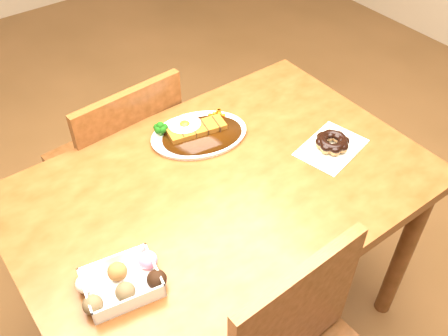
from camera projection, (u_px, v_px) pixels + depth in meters
ground at (223, 318)px, 1.96m from camera, size 6.00×6.00×0.00m
table at (222, 207)px, 1.51m from camera, size 1.20×0.80×0.75m
chair_far at (122, 163)px, 1.90m from camera, size 0.45×0.45×0.87m
katsu_curry_plate at (197, 132)px, 1.59m from camera, size 0.35×0.29×0.06m
donut_box at (122, 282)px, 1.17m from camera, size 0.21×0.16×0.05m
pon_de_ring at (332, 143)px, 1.54m from camera, size 0.24×0.20×0.04m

